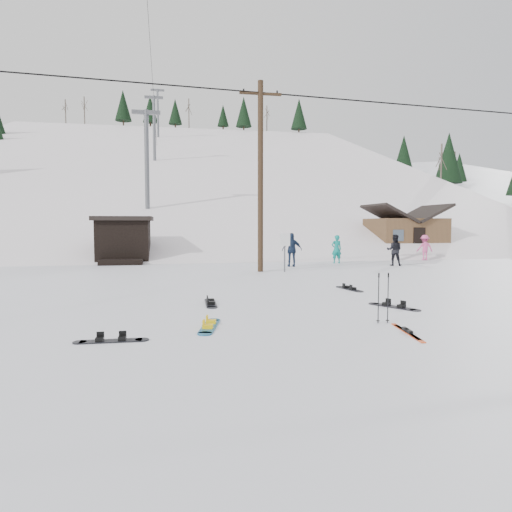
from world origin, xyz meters
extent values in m
plane|color=white|center=(0.00, 0.00, 0.00)|extent=(200.00, 200.00, 0.00)
cube|color=white|center=(0.00, 55.00, -12.00)|extent=(60.00, 85.24, 65.97)
cube|color=white|center=(38.00, 50.00, -11.00)|extent=(45.66, 93.98, 54.59)
cylinder|color=#3A2819|center=(2.00, 14.00, 4.50)|extent=(0.26, 0.26, 9.00)
cube|color=#3A2819|center=(2.00, 14.00, 8.40)|extent=(2.00, 0.12, 0.12)
cylinder|color=black|center=(2.00, 14.00, 8.52)|extent=(0.08, 0.08, 0.12)
cylinder|color=#595B60|center=(3.10, 13.60, 0.90)|extent=(0.07, 0.07, 1.80)
cube|color=white|center=(3.10, 13.56, 1.55)|extent=(0.50, 0.04, 0.60)
cube|color=black|center=(-5.00, 21.00, 1.25)|extent=(3.00, 3.00, 2.50)
cube|color=black|center=(-5.00, 21.00, 2.62)|extent=(3.40, 3.40, 0.25)
cube|color=black|center=(-5.00, 19.20, 0.15)|extent=(2.40, 1.20, 0.30)
cylinder|color=#595B60|center=(-4.00, 30.00, 7.25)|extent=(0.36, 0.36, 8.00)
cube|color=#595B60|center=(-4.00, 30.00, 11.05)|extent=(2.20, 0.30, 0.30)
cylinder|color=#595B60|center=(-4.00, 50.00, 13.75)|extent=(0.36, 0.36, 8.00)
cube|color=#595B60|center=(-4.00, 50.00, 17.55)|extent=(2.20, 0.30, 0.30)
cylinder|color=#595B60|center=(-4.00, 70.00, 20.25)|extent=(0.36, 0.36, 8.00)
cube|color=#595B60|center=(-4.00, 70.00, 24.05)|extent=(2.20, 0.30, 0.30)
cube|color=brown|center=(15.00, 24.00, 1.35)|extent=(5.00, 4.00, 2.70)
cube|color=black|center=(13.65, 24.00, 3.05)|extent=(2.69, 4.40, 1.43)
cube|color=black|center=(16.35, 24.00, 3.05)|extent=(2.69, 4.40, 1.43)
cube|color=black|center=(15.00, 21.98, 1.10)|extent=(0.90, 0.06, 1.90)
cube|color=#155F8D|center=(-1.42, 2.56, 0.01)|extent=(0.61, 1.38, 0.03)
cylinder|color=#155F8D|center=(-1.27, 3.21, 0.01)|extent=(0.31, 0.31, 0.03)
cylinder|color=#155F8D|center=(-1.57, 1.90, 0.01)|extent=(0.31, 0.31, 0.03)
cube|color=yellow|center=(-1.36, 2.80, 0.07)|extent=(0.25, 0.21, 0.09)
cube|color=yellow|center=(-1.48, 2.32, 0.07)|extent=(0.25, 0.21, 0.09)
cube|color=#C63D14|center=(2.61, 1.16, 0.01)|extent=(0.31, 1.52, 0.02)
cube|color=black|center=(2.61, 1.16, 0.05)|extent=(0.12, 0.28, 0.07)
cube|color=#C63D14|center=(2.63, 1.32, 0.01)|extent=(0.31, 1.52, 0.02)
cube|color=black|center=(2.63, 1.32, 0.05)|extent=(0.12, 0.28, 0.07)
cylinder|color=black|center=(2.44, 2.24, 0.57)|extent=(0.02, 0.02, 1.13)
cylinder|color=black|center=(2.44, 2.24, 0.06)|extent=(0.08, 0.08, 0.01)
cylinder|color=black|center=(2.44, 2.24, 1.11)|extent=(0.03, 0.03, 0.10)
cylinder|color=black|center=(2.68, 2.24, 0.57)|extent=(0.02, 0.02, 1.13)
cylinder|color=black|center=(2.68, 2.24, 0.06)|extent=(0.08, 0.08, 0.01)
cylinder|color=black|center=(2.68, 2.24, 1.11)|extent=(0.03, 0.03, 0.10)
cube|color=black|center=(-3.41, 1.65, 0.01)|extent=(1.18, 0.29, 0.02)
cylinder|color=black|center=(-2.82, 1.64, 0.01)|extent=(0.27, 0.27, 0.02)
cylinder|color=black|center=(-3.99, 1.67, 0.01)|extent=(0.27, 0.27, 0.02)
cube|color=black|center=(-3.20, 1.65, 0.06)|extent=(0.15, 0.19, 0.08)
cube|color=black|center=(-3.62, 1.66, 0.06)|extent=(0.15, 0.19, 0.08)
cube|color=black|center=(-1.13, 5.52, 0.01)|extent=(0.34, 1.31, 0.03)
cylinder|color=black|center=(-1.11, 6.17, 0.01)|extent=(0.30, 0.30, 0.03)
cylinder|color=black|center=(-1.15, 4.87, 0.01)|extent=(0.30, 0.30, 0.03)
cube|color=black|center=(-1.13, 5.75, 0.07)|extent=(0.22, 0.17, 0.09)
cube|color=black|center=(-1.14, 5.28, 0.07)|extent=(0.22, 0.17, 0.09)
cube|color=black|center=(3.77, 4.04, 0.01)|extent=(0.90, 1.28, 0.03)
cylinder|color=black|center=(4.09, 3.47, 0.01)|extent=(0.30, 0.30, 0.03)
cylinder|color=black|center=(3.45, 4.60, 0.01)|extent=(0.30, 0.30, 0.03)
cube|color=black|center=(3.89, 3.83, 0.07)|extent=(0.26, 0.24, 0.09)
cube|color=black|center=(3.65, 4.24, 0.07)|extent=(0.26, 0.24, 0.09)
cube|color=black|center=(3.89, 7.52, 0.01)|extent=(0.52, 1.26, 0.03)
cylinder|color=black|center=(3.77, 8.12, 0.01)|extent=(0.28, 0.28, 0.03)
cylinder|color=black|center=(4.01, 6.91, 0.01)|extent=(0.28, 0.28, 0.03)
cube|color=black|center=(3.85, 7.73, 0.07)|extent=(0.23, 0.19, 0.08)
cube|color=black|center=(3.94, 7.30, 0.07)|extent=(0.23, 0.19, 0.08)
imported|color=#0D8378|center=(7.28, 17.78, 0.83)|extent=(0.61, 0.41, 1.65)
imported|color=black|center=(9.85, 15.71, 0.86)|extent=(1.05, 0.98, 1.72)
imported|color=#D64B8A|center=(13.60, 18.92, 0.80)|extent=(1.09, 0.69, 1.60)
imported|color=#1C2B47|center=(4.16, 16.17, 0.91)|extent=(1.11, 0.58, 1.82)
camera|label=1|loc=(-2.25, -7.44, 2.28)|focal=32.00mm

